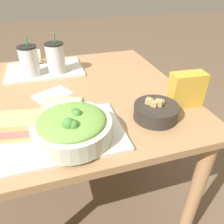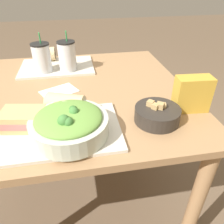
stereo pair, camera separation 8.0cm
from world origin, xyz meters
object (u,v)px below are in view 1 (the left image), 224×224
at_px(drink_cup_dark, 30,62).
at_px(soup_bowl, 156,111).
at_px(baguette_far, 33,57).
at_px(napkin_folded, 52,95).
at_px(salad_bowl, 72,126).
at_px(sandwich_near, 22,125).
at_px(drink_cup_red, 56,59).
at_px(chip_bag, 186,90).
at_px(baguette_near, 64,107).

bearing_deg(drink_cup_dark, soup_bowl, -49.80).
distance_m(soup_bowl, baguette_far, 0.83).
bearing_deg(napkin_folded, salad_bowl, -82.02).
height_order(salad_bowl, napkin_folded, salad_bowl).
relative_size(drink_cup_dark, napkin_folded, 1.07).
distance_m(sandwich_near, drink_cup_red, 0.53).
distance_m(salad_bowl, drink_cup_dark, 0.59).
distance_m(drink_cup_red, chip_bag, 0.68).
bearing_deg(salad_bowl, sandwich_near, 155.94).
distance_m(soup_bowl, drink_cup_red, 0.63).
xyz_separation_m(soup_bowl, baguette_far, (-0.44, 0.71, 0.02)).
distance_m(soup_bowl, napkin_folded, 0.48).
bearing_deg(napkin_folded, baguette_far, 100.52).
height_order(salad_bowl, chip_bag, chip_bag).
bearing_deg(soup_bowl, chip_bag, 18.24).
relative_size(baguette_far, chip_bag, 0.72).
xyz_separation_m(drink_cup_dark, chip_bag, (0.61, -0.48, -0.01)).
bearing_deg(napkin_folded, chip_bag, -25.33).
distance_m(baguette_near, drink_cup_dark, 0.46).
bearing_deg(drink_cup_dark, drink_cup_red, 0.00).
distance_m(sandwich_near, drink_cup_dark, 0.50).
xyz_separation_m(soup_bowl, chip_bag, (0.16, 0.05, 0.04)).
relative_size(baguette_near, drink_cup_dark, 0.78).
xyz_separation_m(salad_bowl, sandwich_near, (-0.16, 0.07, -0.01)).
distance_m(salad_bowl, baguette_far, 0.76).
bearing_deg(drink_cup_red, chip_bag, -45.29).
relative_size(salad_bowl, drink_cup_red, 1.24).
height_order(sandwich_near, napkin_folded, sandwich_near).
bearing_deg(baguette_far, napkin_folded, -168.37).
xyz_separation_m(sandwich_near, baguette_far, (0.04, 0.67, 0.01)).
bearing_deg(chip_bag, sandwich_near, -174.23).
bearing_deg(soup_bowl, sandwich_near, 176.16).
xyz_separation_m(sandwich_near, napkin_folded, (0.11, 0.27, -0.04)).
xyz_separation_m(baguette_far, drink_cup_dark, (-0.01, -0.17, 0.03)).
distance_m(drink_cup_dark, drink_cup_red, 0.13).
xyz_separation_m(salad_bowl, drink_cup_red, (0.00, 0.57, 0.03)).
relative_size(sandwich_near, chip_bag, 1.17).
distance_m(drink_cup_dark, napkin_folded, 0.26).
bearing_deg(chip_bag, baguette_far, 136.52).
relative_size(salad_bowl, baguette_far, 2.54).
bearing_deg(salad_bowl, drink_cup_red, 89.95).
distance_m(baguette_far, napkin_folded, 0.42).
distance_m(soup_bowl, sandwich_near, 0.48).
height_order(drink_cup_dark, drink_cup_red, drink_cup_red).
height_order(baguette_far, drink_cup_dark, drink_cup_dark).
relative_size(soup_bowl, chip_bag, 1.19).
height_order(baguette_near, drink_cup_dark, drink_cup_dark).
xyz_separation_m(sandwich_near, drink_cup_red, (0.16, 0.50, 0.04)).
distance_m(baguette_near, drink_cup_red, 0.44).
bearing_deg(sandwich_near, soup_bowl, 6.09).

